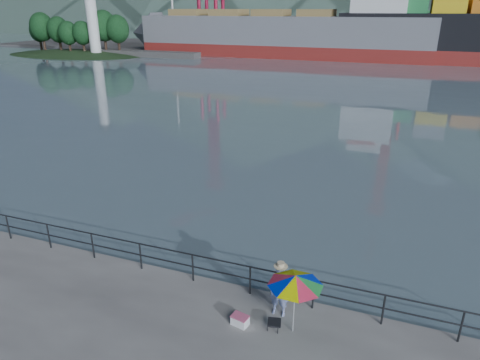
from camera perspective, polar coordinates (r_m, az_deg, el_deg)
name	(u,v)px	position (r m, az deg, el deg)	size (l,w,h in m)	color
harbor_water	(384,39)	(139.36, 18.65, 17.44)	(500.00, 280.00, 0.00)	slate
far_dock	(423,51)	(102.35, 23.24, 15.58)	(200.00, 40.00, 0.40)	#514F4C
guardrail	(166,261)	(14.85, -9.83, -10.64)	(22.00, 0.06, 1.03)	#2D3033
lighthouse_islet	(75,52)	(94.32, -21.17, 15.61)	(48.00, 26.40, 19.20)	#263F1E
fisherman	(280,291)	(12.87, 5.33, -14.49)	(0.59, 0.39, 1.63)	navy
beach_umbrella	(296,280)	(11.79, 7.42, -13.14)	(1.95, 1.95, 1.86)	white
folding_stool	(274,325)	(12.77, 4.58, -18.71)	(0.45, 0.45, 0.25)	black
cooler_bag	(240,321)	(12.87, 0.00, -18.25)	(0.47, 0.31, 0.27)	white
fishing_rod	(278,297)	(13.99, 5.05, -15.24)	(0.02, 0.02, 2.35)	black
bulk_carrier	(291,33)	(84.63, 6.84, 18.90)	(54.08, 9.36, 14.50)	maroon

